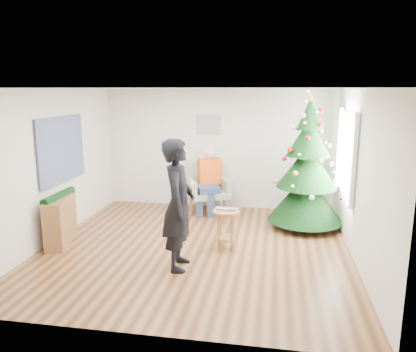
% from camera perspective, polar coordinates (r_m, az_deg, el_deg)
% --- Properties ---
extents(floor, '(5.00, 5.00, 0.00)m').
position_cam_1_polar(floor, '(6.86, -1.69, -10.04)').
color(floor, brown).
rests_on(floor, ground).
extents(ceiling, '(5.00, 5.00, 0.00)m').
position_cam_1_polar(ceiling, '(6.36, -1.84, 12.22)').
color(ceiling, white).
rests_on(ceiling, wall_back).
extents(wall_back, '(5.00, 0.00, 5.00)m').
position_cam_1_polar(wall_back, '(8.91, 1.43, 3.81)').
color(wall_back, silver).
rests_on(wall_back, floor).
extents(wall_front, '(5.00, 0.00, 5.00)m').
position_cam_1_polar(wall_front, '(4.14, -8.66, -6.12)').
color(wall_front, silver).
rests_on(wall_front, floor).
extents(wall_left, '(0.00, 5.00, 5.00)m').
position_cam_1_polar(wall_left, '(7.39, -21.13, 1.27)').
color(wall_left, silver).
rests_on(wall_left, floor).
extents(wall_right, '(0.00, 5.00, 5.00)m').
position_cam_1_polar(wall_right, '(6.48, 20.46, -0.12)').
color(wall_right, silver).
rests_on(wall_right, floor).
extents(window_panel, '(0.04, 1.30, 1.40)m').
position_cam_1_polar(window_panel, '(7.41, 18.96, 3.02)').
color(window_panel, white).
rests_on(window_panel, wall_right).
extents(curtains, '(0.05, 1.75, 1.50)m').
position_cam_1_polar(curtains, '(7.40, 18.73, 3.03)').
color(curtains, white).
rests_on(curtains, wall_right).
extents(christmas_tree, '(1.40, 1.40, 2.53)m').
position_cam_1_polar(christmas_tree, '(7.78, 13.78, 1.04)').
color(christmas_tree, '#3F2816').
rests_on(christmas_tree, floor).
extents(stool, '(0.44, 0.44, 0.66)m').
position_cam_1_polar(stool, '(6.69, 2.54, -7.53)').
color(stool, brown).
rests_on(stool, floor).
extents(laptop, '(0.37, 0.24, 0.03)m').
position_cam_1_polar(laptop, '(6.59, 2.56, -4.76)').
color(laptop, silver).
rests_on(laptop, stool).
extents(armchair, '(1.04, 1.02, 1.05)m').
position_cam_1_polar(armchair, '(8.69, -0.07, -2.51)').
color(armchair, gray).
rests_on(armchair, floor).
extents(seated_person, '(0.60, 0.76, 1.37)m').
position_cam_1_polar(seated_person, '(8.56, 0.05, -0.53)').
color(seated_person, navy).
rests_on(seated_person, armchair).
extents(standing_man, '(0.53, 0.74, 1.92)m').
position_cam_1_polar(standing_man, '(5.85, -4.17, -4.06)').
color(standing_man, black).
rests_on(standing_man, floor).
extents(game_controller, '(0.05, 0.13, 0.04)m').
position_cam_1_polar(game_controller, '(5.70, -2.29, -1.16)').
color(game_controller, white).
rests_on(game_controller, standing_man).
extents(console, '(0.53, 1.04, 0.80)m').
position_cam_1_polar(console, '(7.39, -20.05, -5.85)').
color(console, brown).
rests_on(console, floor).
extents(garland, '(0.14, 0.90, 0.14)m').
position_cam_1_polar(garland, '(7.28, -20.28, -2.70)').
color(garland, black).
rests_on(garland, console).
extents(tapestry, '(0.03, 1.50, 1.15)m').
position_cam_1_polar(tapestry, '(7.59, -19.86, 3.54)').
color(tapestry, black).
rests_on(tapestry, wall_left).
extents(framed_picture, '(0.52, 0.05, 0.42)m').
position_cam_1_polar(framed_picture, '(8.85, 0.12, 7.33)').
color(framed_picture, tan).
rests_on(framed_picture, wall_back).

